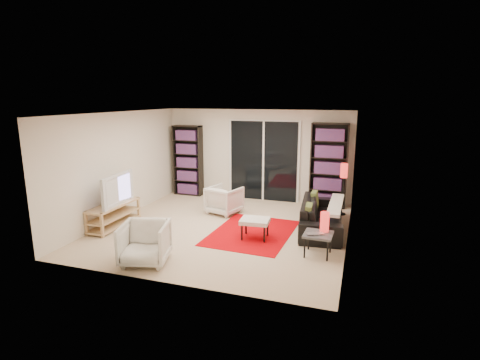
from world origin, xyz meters
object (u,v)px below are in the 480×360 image
Objects in this scene: bookshelf_left at (188,161)px; armchair_front at (145,243)px; tv_stand at (114,215)px; floor_lamp at (344,177)px; ottoman at (255,222)px; armchair_back at (224,200)px; bookshelf_right at (329,166)px; side_table at (318,236)px; sofa at (322,215)px.

bookshelf_left reaches higher than armchair_front.
tv_stand is 1.10× the size of floor_lamp.
armchair_back is at bearing 130.30° from ottoman.
armchair_front is at bearing -120.64° from bookshelf_right.
bookshelf_right is at bearing -133.31° from armchair_back.
bookshelf_left reaches higher than side_table.
tv_stand is at bearing 56.26° from armchair_back.
ottoman and side_table have the same top height.
sofa is at bearing 28.74° from armchair_front.
bookshelf_left is 3.85m from bookshelf_right.
side_table is (4.31, -0.15, 0.09)m from tv_stand.
tv_stand is 3.06m from ottoman.
bookshelf_left reaches higher than sofa.
side_table is (0.14, -3.11, -0.69)m from bookshelf_right.
bookshelf_right is 5.18m from tv_stand.
armchair_front is 1.32× the size of ottoman.
bookshelf_right is at bearing 35.38° from tv_stand.
floor_lamp reaches higher than ottoman.
ottoman is at bearing -112.70° from bookshelf_right.
tv_stand is at bearing 178.05° from side_table.
sofa is 4.14× the size of side_table.
bookshelf_right is 1.72× the size of floor_lamp.
sofa is (4.23, 1.21, 0.04)m from tv_stand.
ottoman is (-1.13, -2.69, -0.71)m from bookshelf_right.
floor_lamp reaches higher than armchair_front.
ottoman is at bearing 32.85° from armchair_front.
bookshelf_right reaches higher than bookshelf_left.
bookshelf_right is 1.55× the size of tv_stand.
armchair_back is 2.98m from side_table.
armchair_back is (-2.27, -1.35, -0.72)m from bookshelf_right.
tv_stand reaches higher than side_table.
tv_stand is 1.88× the size of armchair_back.
bookshelf_left is 5.09m from side_table.
tv_stand is 4.40m from sofa.
tv_stand is at bearing -152.47° from floor_lamp.
bookshelf_left is 4.55m from armchair_front.
armchair_back is at bearing 75.32° from sofa.
side_table is at bearing -95.94° from floor_lamp.
sofa reaches higher than side_table.
ottoman is at bearing 161.71° from side_table.
bookshelf_left is 3.88m from ottoman.
bookshelf_right reaches higher than floor_lamp.
bookshelf_left reaches higher than ottoman.
ottoman is 1.15× the size of side_table.
armchair_front is 0.63× the size of floor_lamp.
bookshelf_right is at bearing 92.51° from side_table.
floor_lamp reaches higher than sofa.
bookshelf_right is at bearing -0.00° from bookshelf_left.
floor_lamp is (2.67, 0.77, 0.59)m from armchair_back.
sofa is 1.36m from floor_lamp.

